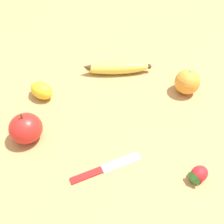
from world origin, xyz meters
TOP-DOWN VIEW (x-y plane):
  - ground_plane at (0.00, 0.00)m, footprint 3.00×3.00m
  - banana at (-0.17, 0.15)m, footprint 0.16×0.18m
  - orange at (0.03, 0.22)m, footprint 0.07×0.07m
  - strawberry at (0.21, -0.01)m, footprint 0.04×0.05m
  - apple at (-0.14, -0.19)m, footprint 0.08×0.08m
  - lemon at (-0.24, -0.08)m, footprint 0.08×0.06m
  - paring_knife at (0.05, -0.13)m, footprint 0.08×0.16m

SIDE VIEW (x-z plane):
  - ground_plane at x=0.00m, z-range 0.00..0.00m
  - paring_knife at x=0.05m, z-range 0.00..0.01m
  - strawberry at x=0.21m, z-range 0.00..0.03m
  - banana at x=-0.17m, z-range 0.00..0.04m
  - lemon at x=-0.24m, z-range 0.00..0.05m
  - apple at x=-0.14m, z-range -0.01..0.08m
  - orange at x=0.03m, z-range 0.00..0.07m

